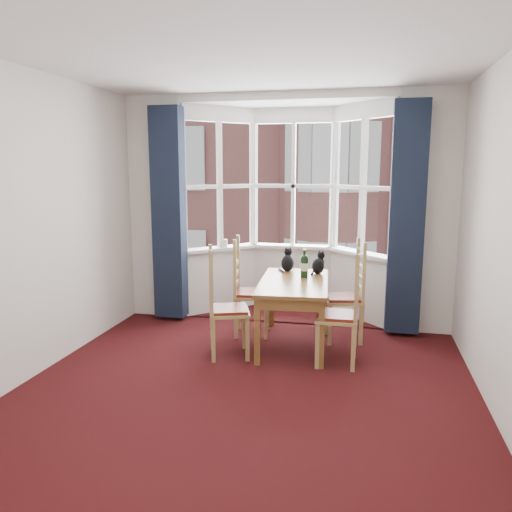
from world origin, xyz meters
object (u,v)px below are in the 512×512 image
(chair_left_near, at_px, (220,311))
(wine_bottle, at_px, (304,265))
(chair_right_near, at_px, (346,318))
(chair_right_far, at_px, (352,299))
(cat_right, at_px, (318,265))
(dining_table, at_px, (294,289))
(cat_left, at_px, (288,262))
(candle_tall, at_px, (225,243))
(chair_left_far, at_px, (244,294))

(chair_left_near, relative_size, wine_bottle, 2.88)
(chair_right_near, height_order, chair_right_far, same)
(cat_right, height_order, wine_bottle, wine_bottle)
(dining_table, height_order, cat_left, cat_left)
(chair_right_far, height_order, candle_tall, candle_tall)
(dining_table, distance_m, chair_right_far, 0.69)
(dining_table, xyz_separation_m, candle_tall, (-1.09, 1.13, 0.30))
(chair_right_far, xyz_separation_m, cat_left, (-0.76, 0.22, 0.35))
(chair_left_far, xyz_separation_m, chair_right_far, (1.22, 0.05, 0.00))
(cat_left, bearing_deg, chair_left_near, -118.00)
(chair_left_far, xyz_separation_m, wine_bottle, (0.70, -0.05, 0.38))
(chair_left_far, height_order, chair_right_near, same)
(dining_table, bearing_deg, chair_right_far, 25.48)
(chair_left_near, distance_m, wine_bottle, 1.10)
(dining_table, bearing_deg, chair_left_far, 158.35)
(dining_table, distance_m, cat_left, 0.57)
(dining_table, height_order, chair_left_far, chair_left_far)
(chair_left_near, distance_m, candle_tall, 1.73)
(wine_bottle, bearing_deg, chair_left_far, 176.11)
(chair_left_near, bearing_deg, dining_table, 35.48)
(chair_left_far, bearing_deg, candle_tall, 118.35)
(chair_right_near, bearing_deg, candle_tall, 136.94)
(chair_left_far, bearing_deg, cat_left, 30.42)
(cat_right, bearing_deg, chair_left_near, -134.16)
(cat_left, distance_m, cat_right, 0.38)
(chair_left_near, xyz_separation_m, candle_tall, (-0.41, 1.62, 0.45))
(chair_right_near, bearing_deg, chair_right_far, 87.75)
(chair_left_far, bearing_deg, wine_bottle, -3.89)
(cat_left, height_order, candle_tall, cat_left)
(cat_left, xyz_separation_m, cat_right, (0.37, -0.07, -0.01))
(dining_table, height_order, cat_right, cat_right)
(chair_right_near, xyz_separation_m, cat_left, (-0.73, 0.95, 0.35))
(cat_right, bearing_deg, chair_right_far, -21.02)
(chair_right_far, relative_size, cat_left, 3.20)
(chair_left_near, xyz_separation_m, chair_right_near, (1.27, 0.05, 0.00))
(chair_right_near, xyz_separation_m, chair_right_far, (0.03, 0.73, 0.00))
(chair_right_far, height_order, wine_bottle, wine_bottle)
(chair_right_near, height_order, wine_bottle, wine_bottle)
(chair_right_near, distance_m, cat_right, 1.01)
(cat_left, bearing_deg, wine_bottle, -53.27)
(chair_right_near, height_order, cat_left, cat_left)
(dining_table, relative_size, chair_right_near, 1.52)
(chair_right_near, distance_m, cat_left, 1.25)
(wine_bottle, bearing_deg, chair_right_far, 10.24)
(chair_right_far, relative_size, candle_tall, 8.41)
(wine_bottle, bearing_deg, cat_right, 61.60)
(dining_table, bearing_deg, candle_tall, 134.03)
(wine_bottle, xyz_separation_m, candle_tall, (-1.18, 0.93, 0.07))
(dining_table, xyz_separation_m, chair_right_far, (0.61, 0.29, -0.15))
(chair_left_far, xyz_separation_m, cat_right, (0.83, 0.20, 0.35))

